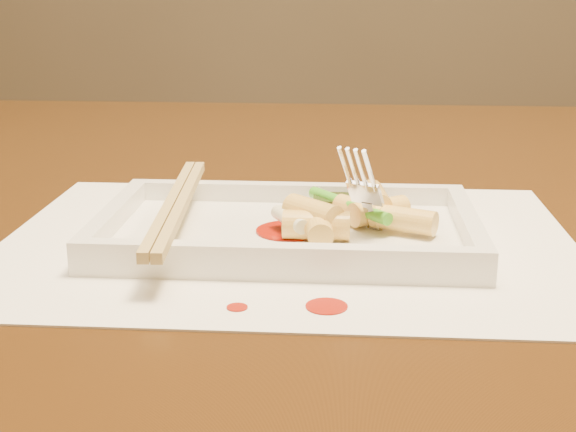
# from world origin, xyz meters

# --- Properties ---
(table) EXTENTS (1.40, 0.90, 0.75)m
(table) POSITION_xyz_m (0.00, 0.00, 0.65)
(table) COLOR black
(table) RESTS_ON ground
(placemat) EXTENTS (0.40, 0.30, 0.00)m
(placemat) POSITION_xyz_m (0.04, -0.18, 0.75)
(placemat) COLOR white
(placemat) RESTS_ON table
(sauce_splatter_a) EXTENTS (0.02, 0.02, 0.00)m
(sauce_splatter_a) POSITION_xyz_m (0.07, -0.29, 0.75)
(sauce_splatter_a) COLOR #991204
(sauce_splatter_a) RESTS_ON placemat
(sauce_splatter_b) EXTENTS (0.01, 0.01, 0.00)m
(sauce_splatter_b) POSITION_xyz_m (0.02, -0.30, 0.75)
(sauce_splatter_b) COLOR #991204
(sauce_splatter_b) RESTS_ON placemat
(plate_base) EXTENTS (0.26, 0.16, 0.01)m
(plate_base) POSITION_xyz_m (0.04, -0.18, 0.76)
(plate_base) COLOR white
(plate_base) RESTS_ON placemat
(plate_rim_far) EXTENTS (0.26, 0.01, 0.01)m
(plate_rim_far) POSITION_xyz_m (0.04, -0.10, 0.77)
(plate_rim_far) COLOR white
(plate_rim_far) RESTS_ON plate_base
(plate_rim_near) EXTENTS (0.26, 0.01, 0.01)m
(plate_rim_near) POSITION_xyz_m (0.04, -0.25, 0.77)
(plate_rim_near) COLOR white
(plate_rim_near) RESTS_ON plate_base
(plate_rim_left) EXTENTS (0.01, 0.14, 0.01)m
(plate_rim_left) POSITION_xyz_m (-0.09, -0.18, 0.77)
(plate_rim_left) COLOR white
(plate_rim_left) RESTS_ON plate_base
(plate_rim_right) EXTENTS (0.01, 0.14, 0.01)m
(plate_rim_right) POSITION_xyz_m (0.16, -0.18, 0.77)
(plate_rim_right) COLOR white
(plate_rim_right) RESTS_ON plate_base
(veg_piece) EXTENTS (0.04, 0.03, 0.01)m
(veg_piece) POSITION_xyz_m (0.07, -0.14, 0.77)
(veg_piece) COLOR black
(veg_piece) RESTS_ON plate_base
(scallion_white) EXTENTS (0.03, 0.04, 0.01)m
(scallion_white) POSITION_xyz_m (0.04, -0.19, 0.77)
(scallion_white) COLOR #EAEACC
(scallion_white) RESTS_ON plate_base
(scallion_green) EXTENTS (0.06, 0.07, 0.01)m
(scallion_green) POSITION_xyz_m (0.08, -0.16, 0.77)
(scallion_green) COLOR #379F19
(scallion_green) RESTS_ON plate_base
(chopstick_a) EXTENTS (0.02, 0.23, 0.01)m
(chopstick_a) POSITION_xyz_m (-0.05, -0.18, 0.78)
(chopstick_a) COLOR tan
(chopstick_a) RESTS_ON plate_rim_near
(chopstick_b) EXTENTS (0.02, 0.23, 0.01)m
(chopstick_b) POSITION_xyz_m (-0.04, -0.18, 0.78)
(chopstick_b) COLOR tan
(chopstick_b) RESTS_ON plate_rim_near
(fork) EXTENTS (0.09, 0.10, 0.14)m
(fork) POSITION_xyz_m (0.11, -0.16, 0.83)
(fork) COLOR silver
(fork) RESTS_ON plate_base
(sauce_blob_0) EXTENTS (0.05, 0.05, 0.00)m
(sauce_blob_0) POSITION_xyz_m (0.04, -0.18, 0.76)
(sauce_blob_0) COLOR #991204
(sauce_blob_0) RESTS_ON plate_base
(rice_cake_0) EXTENTS (0.05, 0.03, 0.02)m
(rice_cake_0) POSITION_xyz_m (0.11, -0.18, 0.77)
(rice_cake_0) COLOR #F7DB73
(rice_cake_0) RESTS_ON plate_base
(rice_cake_1) EXTENTS (0.05, 0.04, 0.02)m
(rice_cake_1) POSITION_xyz_m (0.10, -0.16, 0.77)
(rice_cake_1) COLOR #F7DB73
(rice_cake_1) RESTS_ON plate_base
(rice_cake_2) EXTENTS (0.04, 0.04, 0.02)m
(rice_cake_2) POSITION_xyz_m (0.05, -0.19, 0.78)
(rice_cake_2) COLOR #F7DB73
(rice_cake_2) RESTS_ON plate_base
(rice_cake_3) EXTENTS (0.04, 0.04, 0.02)m
(rice_cake_3) POSITION_xyz_m (0.09, -0.16, 0.77)
(rice_cake_3) COLOR #F7DB73
(rice_cake_3) RESTS_ON plate_base
(rice_cake_4) EXTENTS (0.02, 0.04, 0.02)m
(rice_cake_4) POSITION_xyz_m (0.06, -0.20, 0.77)
(rice_cake_4) COLOR #F7DB73
(rice_cake_4) RESTS_ON plate_base
(rice_cake_5) EXTENTS (0.02, 0.05, 0.02)m
(rice_cake_5) POSITION_xyz_m (0.10, -0.15, 0.78)
(rice_cake_5) COLOR #F7DB73
(rice_cake_5) RESTS_ON plate_base
(rice_cake_6) EXTENTS (0.05, 0.02, 0.02)m
(rice_cake_6) POSITION_xyz_m (0.06, -0.20, 0.77)
(rice_cake_6) COLOR #F7DB73
(rice_cake_6) RESTS_ON plate_base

